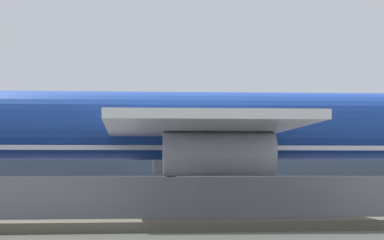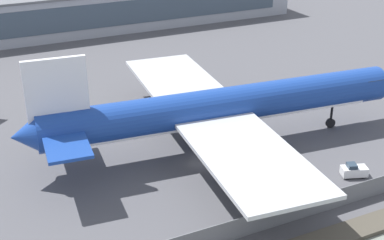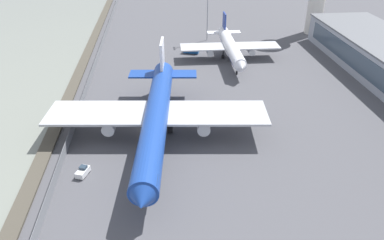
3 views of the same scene
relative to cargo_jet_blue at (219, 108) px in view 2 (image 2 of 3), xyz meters
name	(u,v)px [view 2 (image 2 of 3)]	position (x,y,z in m)	size (l,w,h in m)	color
ground_plane	(202,162)	(-4.03, -2.96, -5.92)	(500.00, 500.00, 0.00)	#4C4C51
perimeter_fence	(269,219)	(-4.03, -18.96, -4.68)	(280.00, 0.10, 2.49)	slate
cargo_jet_blue	(219,108)	(0.00, 0.00, 0.00)	(55.94, 48.57, 15.53)	#193D93
baggage_tug	(354,171)	(11.69, -14.38, -5.12)	(3.55, 2.59, 1.80)	white
terminal_building	(54,10)	(-6.83, 69.99, -1.06)	(119.49, 22.35, 9.72)	#9EA3AD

